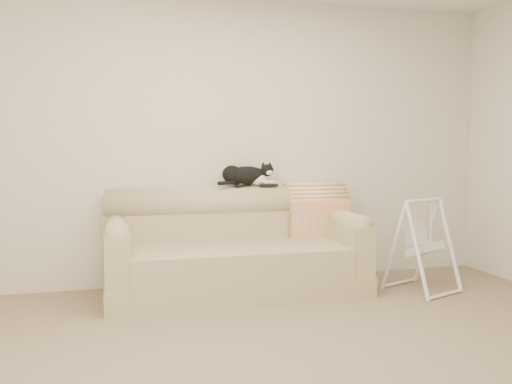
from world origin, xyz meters
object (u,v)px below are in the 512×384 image
at_px(remote_a, 242,185).
at_px(remote_b, 269,185).
at_px(tuxedo_cat, 246,175).
at_px(sofa, 234,252).
at_px(baby_swing, 422,245).

xyz_separation_m(remote_a, remote_b, (0.24, -0.04, -0.00)).
xyz_separation_m(remote_b, tuxedo_cat, (-0.20, 0.04, 0.09)).
relative_size(remote_b, tuxedo_cat, 0.31).
bearing_deg(remote_b, sofa, -150.98).
distance_m(remote_a, baby_swing, 1.67).
bearing_deg(remote_b, remote_a, 170.54).
relative_size(remote_a, baby_swing, 0.22).
height_order(remote_b, baby_swing, remote_b).
height_order(sofa, remote_b, remote_b).
relative_size(sofa, tuxedo_cat, 4.00).
height_order(remote_a, baby_swing, remote_a).
bearing_deg(remote_a, remote_b, -9.46).
distance_m(sofa, remote_a, 0.63).
xyz_separation_m(sofa, remote_a, (0.14, 0.25, 0.56)).
distance_m(remote_b, tuxedo_cat, 0.22).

